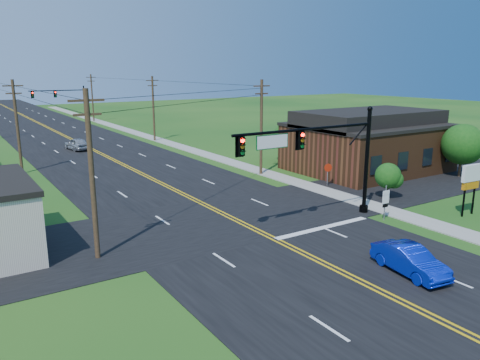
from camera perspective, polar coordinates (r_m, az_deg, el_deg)
ground at (r=23.32m, az=14.62°, el=-12.27°), size 260.00×260.00×0.00m
road_main at (r=66.60m, az=-18.83°, el=4.10°), size 16.00×220.00×0.04m
road_cross at (r=31.96m, az=-1.39°, el=-4.68°), size 70.00×10.00×0.04m
sidewalk at (r=60.82m, az=-6.80°, el=3.92°), size 2.00×160.00×0.08m
signal_mast_main at (r=30.25m, az=9.61°, el=3.34°), size 11.30×0.60×7.48m
signal_mast_far at (r=96.24m, az=-20.99°, el=9.29°), size 10.98×0.60×7.48m
brick_building at (r=48.60m, az=15.24°, el=3.94°), size 14.20×11.20×4.70m
utility_pole_left_a at (r=25.29m, az=-17.63°, el=0.87°), size 1.80×0.28×9.00m
utility_pole_left_b at (r=49.60m, az=-25.52°, el=6.06°), size 1.80×0.28×9.00m
utility_pole_right_a at (r=44.45m, az=2.61°, el=6.64°), size 1.80×0.28×9.00m
utility_pole_right_b at (r=67.23m, az=-10.51°, el=8.71°), size 1.80×0.28×9.00m
utility_pole_right_c at (r=95.57m, az=-17.57°, el=9.64°), size 1.80×0.28×9.00m
tree_right_front at (r=48.35m, az=25.48°, el=3.95°), size 3.80×3.80×5.00m
tree_right_back at (r=51.60m, az=5.63°, el=5.14°), size 3.00×3.00×4.10m
shrub_corner at (r=38.04m, az=17.59°, el=0.48°), size 2.00×2.00×2.86m
blue_car at (r=24.89m, az=19.99°, el=-9.23°), size 2.08×4.40×1.39m
distant_car at (r=62.19m, az=-19.27°, el=4.14°), size 2.49×4.67×1.51m
route_sign at (r=32.66m, az=17.32°, el=-2.37°), size 0.60×0.10×2.41m
stop_sign at (r=40.90m, az=10.67°, el=1.20°), size 0.69×0.28×2.03m
pylon_sign at (r=35.69m, az=26.34°, el=0.17°), size 1.76×0.36×3.59m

